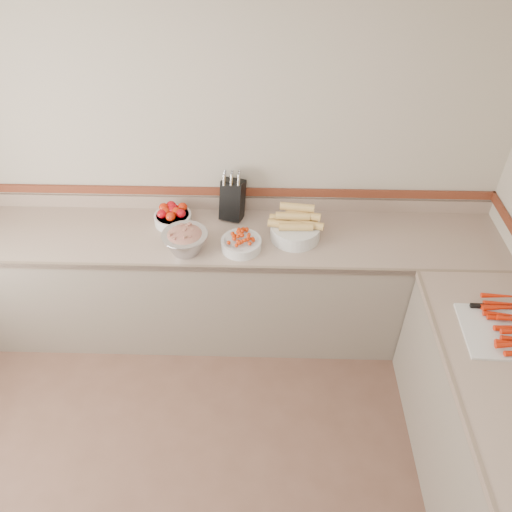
{
  "coord_description": "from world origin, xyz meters",
  "views": [
    {
      "loc": [
        0.42,
        -0.98,
        2.98
      ],
      "look_at": [
        0.35,
        1.35,
        1.0
      ],
      "focal_mm": 35.0,
      "sensor_mm": 36.0,
      "label": 1
    }
  ],
  "objects_px": {
    "dishwasher": "(511,484)",
    "cherry_tomato_bowl": "(241,243)",
    "corn_bowl": "(295,227)",
    "cutting_board": "(509,328)",
    "rhubarb_bowl": "(185,240)",
    "tomato_bowl": "(173,216)",
    "knife_block": "(232,199)"
  },
  "relations": [
    {
      "from": "cherry_tomato_bowl",
      "to": "cutting_board",
      "type": "relative_size",
      "value": 0.51
    },
    {
      "from": "knife_block",
      "to": "cherry_tomato_bowl",
      "type": "height_order",
      "value": "knife_block"
    },
    {
      "from": "cherry_tomato_bowl",
      "to": "knife_block",
      "type": "bearing_deg",
      "value": 102.08
    },
    {
      "from": "cutting_board",
      "to": "knife_block",
      "type": "bearing_deg",
      "value": 146.95
    },
    {
      "from": "corn_bowl",
      "to": "cutting_board",
      "type": "bearing_deg",
      "value": -34.94
    },
    {
      "from": "dishwasher",
      "to": "cutting_board",
      "type": "height_order",
      "value": "cutting_board"
    },
    {
      "from": "knife_block",
      "to": "corn_bowl",
      "type": "distance_m",
      "value": 0.49
    },
    {
      "from": "dishwasher",
      "to": "tomato_bowl",
      "type": "xyz_separation_m",
      "value": [
        -1.94,
        1.56,
        0.53
      ]
    },
    {
      "from": "tomato_bowl",
      "to": "corn_bowl",
      "type": "height_order",
      "value": "corn_bowl"
    },
    {
      "from": "cherry_tomato_bowl",
      "to": "cutting_board",
      "type": "bearing_deg",
      "value": -24.03
    },
    {
      "from": "dishwasher",
      "to": "cherry_tomato_bowl",
      "type": "height_order",
      "value": "cherry_tomato_bowl"
    },
    {
      "from": "tomato_bowl",
      "to": "dishwasher",
      "type": "bearing_deg",
      "value": -38.94
    },
    {
      "from": "cherry_tomato_bowl",
      "to": "rhubarb_bowl",
      "type": "relative_size",
      "value": 0.89
    },
    {
      "from": "knife_block",
      "to": "rhubarb_bowl",
      "type": "xyz_separation_m",
      "value": [
        -0.28,
        -0.39,
        -0.06
      ]
    },
    {
      "from": "cherry_tomato_bowl",
      "to": "corn_bowl",
      "type": "xyz_separation_m",
      "value": [
        0.36,
        0.13,
        0.03
      ]
    },
    {
      "from": "dishwasher",
      "to": "tomato_bowl",
      "type": "relative_size",
      "value": 3.23
    },
    {
      "from": "knife_block",
      "to": "tomato_bowl",
      "type": "xyz_separation_m",
      "value": [
        -0.41,
        -0.09,
        -0.09
      ]
    },
    {
      "from": "knife_block",
      "to": "tomato_bowl",
      "type": "height_order",
      "value": "knife_block"
    },
    {
      "from": "knife_block",
      "to": "cutting_board",
      "type": "bearing_deg",
      "value": -33.05
    },
    {
      "from": "rhubarb_bowl",
      "to": "tomato_bowl",
      "type": "bearing_deg",
      "value": 113.49
    },
    {
      "from": "corn_bowl",
      "to": "knife_block",
      "type": "bearing_deg",
      "value": 152.36
    },
    {
      "from": "tomato_bowl",
      "to": "corn_bowl",
      "type": "relative_size",
      "value": 0.7
    },
    {
      "from": "knife_block",
      "to": "tomato_bowl",
      "type": "distance_m",
      "value": 0.43
    },
    {
      "from": "dishwasher",
      "to": "corn_bowl",
      "type": "height_order",
      "value": "corn_bowl"
    },
    {
      "from": "corn_bowl",
      "to": "rhubarb_bowl",
      "type": "xyz_separation_m",
      "value": [
        -0.71,
        -0.17,
        0.01
      ]
    },
    {
      "from": "corn_bowl",
      "to": "cutting_board",
      "type": "relative_size",
      "value": 0.71
    },
    {
      "from": "dishwasher",
      "to": "cherry_tomato_bowl",
      "type": "xyz_separation_m",
      "value": [
        -1.45,
        1.29,
        0.52
      ]
    },
    {
      "from": "knife_block",
      "to": "cutting_board",
      "type": "relative_size",
      "value": 0.7
    },
    {
      "from": "tomato_bowl",
      "to": "cutting_board",
      "type": "bearing_deg",
      "value": -25.29
    },
    {
      "from": "dishwasher",
      "to": "cherry_tomato_bowl",
      "type": "bearing_deg",
      "value": 138.2
    },
    {
      "from": "dishwasher",
      "to": "knife_block",
      "type": "xyz_separation_m",
      "value": [
        -1.52,
        1.65,
        0.62
      ]
    },
    {
      "from": "corn_bowl",
      "to": "rhubarb_bowl",
      "type": "relative_size",
      "value": 1.25
    }
  ]
}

